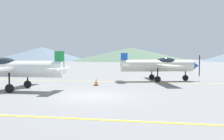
# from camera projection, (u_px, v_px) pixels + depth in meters

# --- Properties ---
(ground_plane) EXTENTS (400.00, 400.00, 0.00)m
(ground_plane) POSITION_uv_depth(u_px,v_px,m) (92.00, 96.00, 13.16)
(ground_plane) COLOR slate
(apron_line_near) EXTENTS (80.00, 0.16, 0.01)m
(apron_line_near) POSITION_uv_depth(u_px,v_px,m) (60.00, 118.00, 8.39)
(apron_line_near) COLOR yellow
(apron_line_near) RESTS_ON ground_plane
(apron_line_far) EXTENTS (80.00, 0.16, 0.01)m
(apron_line_far) POSITION_uv_depth(u_px,v_px,m) (113.00, 82.00, 20.78)
(apron_line_far) COLOR yellow
(apron_line_far) RESTS_ON ground_plane
(airplane_near) EXTENTS (7.75, 8.94, 2.69)m
(airplane_near) POSITION_uv_depth(u_px,v_px,m) (12.00, 68.00, 15.43)
(airplane_near) COLOR white
(airplane_near) RESTS_ON ground_plane
(airplane_mid) EXTENTS (7.87, 8.95, 2.69)m
(airplane_mid) POSITION_uv_depth(u_px,v_px,m) (160.00, 65.00, 21.44)
(airplane_mid) COLOR silver
(airplane_mid) RESTS_ON ground_plane
(traffic_cone_front) EXTENTS (0.36, 0.36, 0.59)m
(traffic_cone_front) POSITION_uv_depth(u_px,v_px,m) (96.00, 82.00, 18.08)
(traffic_cone_front) COLOR black
(traffic_cone_front) RESTS_ON ground_plane
(hill_left) EXTENTS (59.80, 59.80, 8.70)m
(hill_left) POSITION_uv_depth(u_px,v_px,m) (42.00, 54.00, 142.51)
(hill_left) COLOR slate
(hill_left) RESTS_ON ground_plane
(hill_centerleft) EXTENTS (73.86, 73.86, 8.07)m
(hill_centerleft) POSITION_uv_depth(u_px,v_px,m) (130.00, 54.00, 136.39)
(hill_centerleft) COLOR #4C6651
(hill_centerleft) RESTS_ON ground_plane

